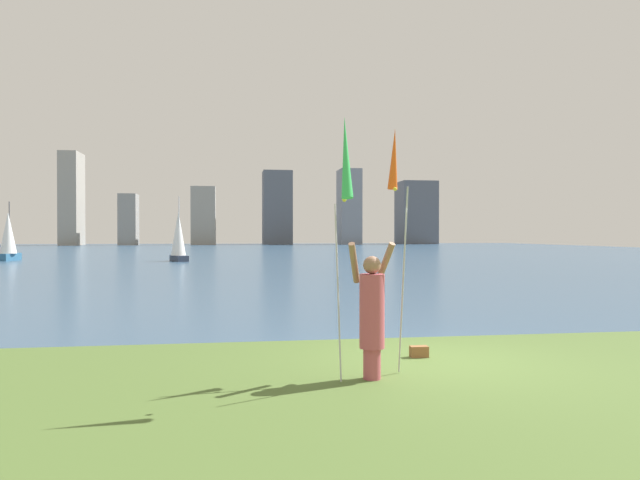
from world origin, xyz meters
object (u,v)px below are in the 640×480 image
person (372,312)px  sailboat_2 (178,237)px  kite_flag_right (394,167)px  bag (419,352)px  sailboat_0 (8,237)px  kite_flag_left (345,164)px

person → sailboat_2: 38.58m
person → kite_flag_right: (0.49, 0.55, 2.19)m
bag → sailboat_0: size_ratio=0.07×
kite_flag_left → sailboat_0: (-19.28, 41.64, -1.18)m
bag → kite_flag_right: bearing=-130.0°
person → kite_flag_left: bearing=-145.4°
sailboat_2 → kite_flag_left: bearing=-81.5°
person → kite_flag_left: (-0.49, -0.50, 2.09)m
kite_flag_left → kite_flag_right: (0.98, 1.06, 0.10)m
kite_flag_right → bag: size_ratio=12.26×
kite_flag_left → bag: (1.65, 1.85, -2.98)m
kite_flag_left → bag: 3.87m
kite_flag_left → sailboat_0: size_ratio=0.79×
person → kite_flag_right: 2.31m
bag → sailboat_2: sailboat_2 is taller
bag → sailboat_2: 37.50m
person → sailboat_0: sailboat_0 is taller
kite_flag_left → sailboat_0: sailboat_0 is taller
kite_flag_left → sailboat_2: size_ratio=0.74×
kite_flag_left → bag: bearing=48.3°
kite_flag_left → sailboat_2: 39.01m
person → kite_flag_right: bearing=37.2°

